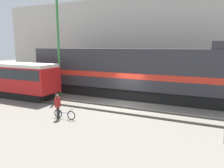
{
  "coord_description": "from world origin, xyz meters",
  "views": [
    {
      "loc": [
        6.54,
        -16.17,
        4.78
      ],
      "look_at": [
        -0.82,
        -0.55,
        1.8
      ],
      "focal_mm": 35.0,
      "sensor_mm": 36.0,
      "label": 1
    }
  ],
  "objects": [
    {
      "name": "track_near",
      "position": [
        0.0,
        -1.55,
        0.07
      ],
      "size": [
        60.0,
        1.51,
        0.14
      ],
      "color": "#47423D",
      "rests_on": "ground"
    },
    {
      "name": "track_far",
      "position": [
        0.0,
        2.82,
        0.07
      ],
      "size": [
        60.0,
        1.51,
        0.14
      ],
      "color": "#47423D",
      "rests_on": "ground"
    },
    {
      "name": "building_backdrop",
      "position": [
        0.0,
        11.26,
        5.24
      ],
      "size": [
        43.08,
        6.0,
        10.47
      ],
      "color": "#B7B2A8",
      "rests_on": "ground"
    },
    {
      "name": "bicycle",
      "position": [
        -2.28,
        -4.87,
        0.31
      ],
      "size": [
        1.64,
        0.44,
        0.68
      ],
      "color": "black",
      "rests_on": "ground"
    },
    {
      "name": "ground_plane",
      "position": [
        0.0,
        0.0,
        0.0
      ],
      "size": [
        120.0,
        120.0,
        0.0
      ],
      "primitive_type": "plane",
      "color": "slate"
    },
    {
      "name": "streetcar",
      "position": [
        -11.11,
        -1.55,
        1.85
      ],
      "size": [
        10.02,
        2.54,
        3.23
      ],
      "color": "black",
      "rests_on": "ground"
    },
    {
      "name": "freight_locomotive",
      "position": [
        -0.51,
        2.82,
        2.41
      ],
      "size": [
        19.81,
        3.04,
        5.17
      ],
      "color": "black",
      "rests_on": "ground"
    },
    {
      "name": "utility_pole_left",
      "position": [
        -6.99,
        0.63,
        4.58
      ],
      "size": [
        0.21,
        0.21,
        9.17
      ],
      "color": "#2D7238",
      "rests_on": "ground"
    },
    {
      "name": "person",
      "position": [
        -2.69,
        -5.04,
        1.01
      ],
      "size": [
        0.24,
        0.37,
        1.67
      ],
      "color": "#333333",
      "rests_on": "ground"
    }
  ]
}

